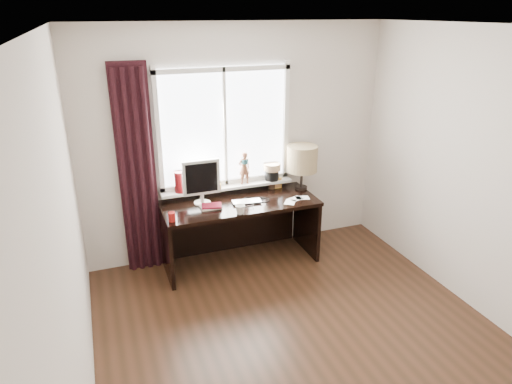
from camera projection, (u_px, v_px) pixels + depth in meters
name	position (u px, v px, depth m)	size (l,w,h in m)	color
floor	(312.00, 351.00, 3.88)	(3.50, 4.00, 0.00)	#402516
ceiling	(331.00, 27.00, 2.91)	(3.50, 4.00, 0.00)	white
wall_back	(237.00, 144.00, 5.13)	(3.50, 2.60, 0.00)	beige
wall_left	(69.00, 253.00, 2.83)	(4.00, 2.60, 0.00)	beige
wall_right	(500.00, 183.00, 3.96)	(4.00, 2.60, 0.00)	beige
laptop	(247.00, 202.00, 4.95)	(0.32, 0.20, 0.02)	silver
mug	(240.00, 209.00, 4.67)	(0.10, 0.09, 0.10)	white
red_cup	(172.00, 217.00, 4.51)	(0.07, 0.07, 0.09)	maroon
window	(227.00, 145.00, 5.05)	(1.52, 0.20, 1.40)	white
curtain	(137.00, 173.00, 4.76)	(0.38, 0.09, 2.25)	black
desk	(237.00, 218.00, 5.16)	(1.70, 0.70, 0.75)	black
monitor	(201.00, 179.00, 4.84)	(0.40, 0.18, 0.49)	beige
notebook_stack	(211.00, 206.00, 4.83)	(0.24, 0.19, 0.03)	beige
brush_holder	(272.00, 183.00, 5.34)	(0.09, 0.09, 0.25)	black
icon_frame	(278.00, 183.00, 5.34)	(0.10, 0.03, 0.13)	gold
table_lamp	(302.00, 159.00, 5.21)	(0.35, 0.35, 0.52)	black
loose_papers	(296.00, 199.00, 5.04)	(0.35, 0.24, 0.00)	white
desk_cables	(258.00, 199.00, 5.04)	(0.29, 0.25, 0.01)	black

